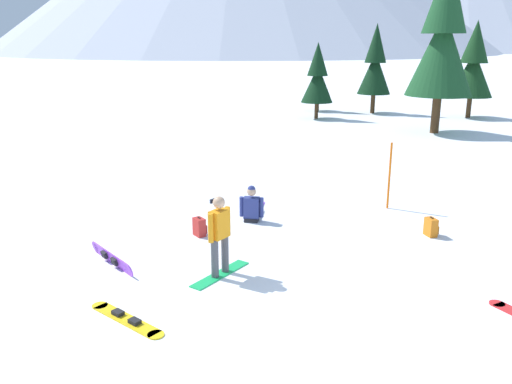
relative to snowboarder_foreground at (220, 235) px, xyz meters
The scene contains 13 objects.
ground_plane 2.86m from the snowboarder_foreground, 20.05° to the right, with size 800.00×800.00×0.00m, color white.
snowboarder_foreground is the anchor object (origin of this frame).
snowboarder_midground 3.54m from the snowboarder_foreground, 104.27° to the left, with size 0.91×1.83×0.96m.
loose_snowboard_near_left 2.46m from the snowboarder_foreground, 104.90° to the right, with size 1.80×0.73×0.09m.
loose_snowboard_near_right 2.49m from the snowboarder_foreground, 167.85° to the right, with size 1.71×0.87×0.28m.
backpack_orange 5.44m from the snowboarder_foreground, 48.76° to the left, with size 0.37×0.38×0.47m.
backpack_red 2.39m from the snowboarder_foreground, 130.63° to the left, with size 0.38×0.36×0.47m.
trail_marker_pole 6.19m from the snowboarder_foreground, 69.41° to the left, with size 0.06×0.06×1.86m, color orange.
pine_tree_leaning 25.93m from the snowboarder_foreground, 83.26° to the left, with size 2.43×2.43×5.61m.
pine_tree_short 25.48m from the snowboarder_foreground, 95.96° to the left, with size 2.05×2.05×5.48m.
pine_tree_young 25.53m from the snowboarder_foreground, 103.91° to the left, with size 1.65×1.65×4.16m.
pine_tree_twin 22.07m from the snowboarder_foreground, 103.41° to the left, with size 1.86×1.86×4.38m.
pine_tree_tall 19.66m from the snowboarder_foreground, 84.50° to the left, with size 3.21×3.21×8.43m.
Camera 1 is at (2.17, -7.66, 4.57)m, focal length 37.26 mm.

